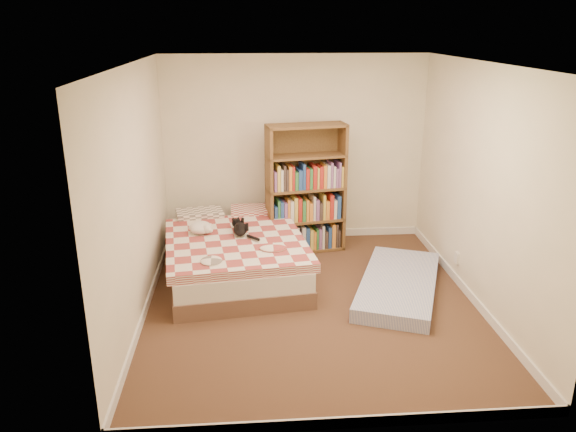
{
  "coord_description": "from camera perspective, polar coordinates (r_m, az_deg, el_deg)",
  "views": [
    {
      "loc": [
        -0.67,
        -5.39,
        2.85
      ],
      "look_at": [
        -0.23,
        0.3,
        0.9
      ],
      "focal_mm": 35.0,
      "sensor_mm": 36.0,
      "label": 1
    }
  ],
  "objects": [
    {
      "name": "black_cat",
      "position": [
        6.64,
        -4.85,
        -1.22
      ],
      "size": [
        0.25,
        0.61,
        0.14
      ],
      "rotation": [
        0.0,
        0.0,
        0.23
      ],
      "color": "black",
      "rests_on": "bed"
    },
    {
      "name": "bed",
      "position": [
        6.74,
        -5.46,
        -3.79
      ],
      "size": [
        1.77,
        2.3,
        0.57
      ],
      "rotation": [
        0.0,
        0.0,
        0.13
      ],
      "color": "brown",
      "rests_on": "room"
    },
    {
      "name": "room",
      "position": [
        5.67,
        2.53,
        1.96
      ],
      "size": [
        3.51,
        4.01,
        2.51
      ],
      "color": "#4B2C20",
      "rests_on": "ground"
    },
    {
      "name": "bookshelf",
      "position": [
        7.33,
        1.78,
        1.02
      ],
      "size": [
        1.06,
        0.5,
        1.68
      ],
      "rotation": [
        0.0,
        0.0,
        0.17
      ],
      "color": "#53301C",
      "rests_on": "room"
    },
    {
      "name": "floor_mattress",
      "position": [
        6.46,
        11.18,
        -6.86
      ],
      "size": [
        1.37,
        1.92,
        0.16
      ],
      "primitive_type": "cube",
      "rotation": [
        0.0,
        0.0,
        -0.37
      ],
      "color": "#7481C2",
      "rests_on": "room"
    },
    {
      "name": "white_dog",
      "position": [
        6.68,
        -8.81,
        -1.18
      ],
      "size": [
        0.29,
        0.3,
        0.14
      ],
      "rotation": [
        0.0,
        0.0,
        0.05
      ],
      "color": "white",
      "rests_on": "bed"
    }
  ]
}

